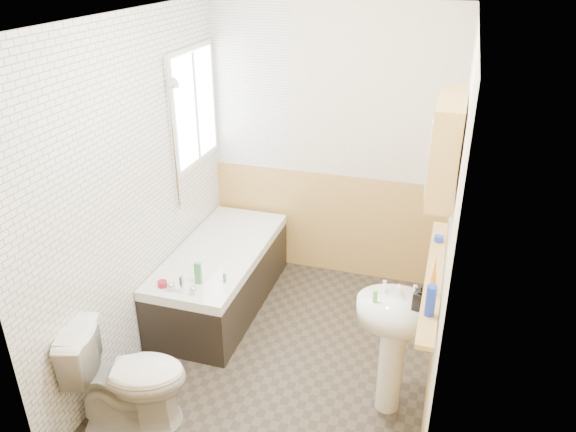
# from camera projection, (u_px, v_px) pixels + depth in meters

# --- Properties ---
(floor) EXTENTS (2.80, 2.80, 0.00)m
(floor) POSITION_uv_depth(u_px,v_px,m) (282.00, 358.00, 4.33)
(floor) COLOR #302922
(floor) RESTS_ON ground
(ceiling) EXTENTS (2.80, 2.80, 0.00)m
(ceiling) POSITION_uv_depth(u_px,v_px,m) (280.00, 17.00, 3.24)
(ceiling) COLOR white
(ceiling) RESTS_ON ground
(wall_back) EXTENTS (2.20, 0.02, 2.50)m
(wall_back) POSITION_uv_depth(u_px,v_px,m) (329.00, 147.00, 5.00)
(wall_back) COLOR beige
(wall_back) RESTS_ON ground
(wall_front) EXTENTS (2.20, 0.02, 2.50)m
(wall_front) POSITION_uv_depth(u_px,v_px,m) (189.00, 338.00, 2.57)
(wall_front) COLOR beige
(wall_front) RESTS_ON ground
(wall_left) EXTENTS (0.02, 2.80, 2.50)m
(wall_left) POSITION_uv_depth(u_px,v_px,m) (136.00, 193.00, 4.08)
(wall_left) COLOR beige
(wall_left) RESTS_ON ground
(wall_right) EXTENTS (0.02, 2.80, 2.50)m
(wall_right) POSITION_uv_depth(u_px,v_px,m) (451.00, 234.00, 3.49)
(wall_right) COLOR beige
(wall_right) RESTS_ON ground
(wainscot_right) EXTENTS (0.01, 2.80, 1.00)m
(wainscot_right) POSITION_uv_depth(u_px,v_px,m) (434.00, 331.00, 3.83)
(wainscot_right) COLOR tan
(wainscot_right) RESTS_ON wall_right
(wainscot_back) EXTENTS (2.20, 0.01, 1.00)m
(wainscot_back) POSITION_uv_depth(u_px,v_px,m) (326.00, 223.00, 5.31)
(wainscot_back) COLOR tan
(wainscot_back) RESTS_ON wall_back
(tile_cladding_left) EXTENTS (0.01, 2.80, 2.50)m
(tile_cladding_left) POSITION_uv_depth(u_px,v_px,m) (139.00, 193.00, 4.07)
(tile_cladding_left) COLOR white
(tile_cladding_left) RESTS_ON wall_left
(tile_return_back) EXTENTS (0.75, 0.01, 1.50)m
(tile_return_back) POSITION_uv_depth(u_px,v_px,m) (250.00, 86.00, 4.95)
(tile_return_back) COLOR white
(tile_return_back) RESTS_ON wall_back
(window) EXTENTS (0.03, 0.79, 0.99)m
(window) POSITION_uv_depth(u_px,v_px,m) (195.00, 107.00, 4.71)
(window) COLOR white
(window) RESTS_ON wall_left
(bathtub) EXTENTS (0.70, 1.58, 0.69)m
(bathtub) POSITION_uv_depth(u_px,v_px,m) (221.00, 275.00, 4.87)
(bathtub) COLOR black
(bathtub) RESTS_ON floor
(shower_riser) EXTENTS (0.11, 0.08, 1.25)m
(shower_riser) POSITION_uv_depth(u_px,v_px,m) (173.00, 124.00, 4.32)
(shower_riser) COLOR silver
(shower_riser) RESTS_ON wall_left
(toilet) EXTENTS (0.84, 0.62, 0.74)m
(toilet) POSITION_uv_depth(u_px,v_px,m) (129.00, 376.00, 3.61)
(toilet) COLOR white
(toilet) RESTS_ON floor
(sink) EXTENTS (0.50, 0.41, 0.97)m
(sink) POSITION_uv_depth(u_px,v_px,m) (394.00, 334.00, 3.62)
(sink) COLOR white
(sink) RESTS_ON floor
(pine_shelf) EXTENTS (0.10, 1.46, 0.03)m
(pine_shelf) POSITION_uv_depth(u_px,v_px,m) (434.00, 275.00, 3.45)
(pine_shelf) COLOR tan
(pine_shelf) RESTS_ON wall_right
(medicine_cabinet) EXTENTS (0.16, 0.62, 0.56)m
(medicine_cabinet) POSITION_uv_depth(u_px,v_px,m) (446.00, 147.00, 3.15)
(medicine_cabinet) COLOR tan
(medicine_cabinet) RESTS_ON wall_right
(foam_can) EXTENTS (0.07, 0.07, 0.18)m
(foam_can) POSITION_uv_depth(u_px,v_px,m) (431.00, 301.00, 3.02)
(foam_can) COLOR #19339E
(foam_can) RESTS_ON pine_shelf
(green_bottle) EXTENTS (0.06, 0.06, 0.25)m
(green_bottle) POSITION_uv_depth(u_px,v_px,m) (434.00, 276.00, 3.19)
(green_bottle) COLOR orange
(green_bottle) RESTS_ON pine_shelf
(black_jar) EXTENTS (0.08, 0.08, 0.04)m
(black_jar) POSITION_uv_depth(u_px,v_px,m) (439.00, 239.00, 3.80)
(black_jar) COLOR #19339E
(black_jar) RESTS_ON pine_shelf
(soap_bottle) EXTENTS (0.11, 0.19, 0.08)m
(soap_bottle) POSITION_uv_depth(u_px,v_px,m) (420.00, 303.00, 3.42)
(soap_bottle) COLOR black
(soap_bottle) RESTS_ON sink
(clear_bottle) EXTENTS (0.04, 0.04, 0.09)m
(clear_bottle) POSITION_uv_depth(u_px,v_px,m) (375.00, 296.00, 3.49)
(clear_bottle) COLOR #59C647
(clear_bottle) RESTS_ON sink
(blue_gel) EXTENTS (0.05, 0.03, 0.18)m
(blue_gel) POSITION_uv_depth(u_px,v_px,m) (198.00, 273.00, 4.23)
(blue_gel) COLOR #388447
(blue_gel) RESTS_ON bathtub
(cream_jar) EXTENTS (0.07, 0.07, 0.04)m
(cream_jar) POSITION_uv_depth(u_px,v_px,m) (162.00, 284.00, 4.22)
(cream_jar) COLOR maroon
(cream_jar) RESTS_ON bathtub
(orange_bottle) EXTENTS (0.03, 0.03, 0.07)m
(orange_bottle) POSITION_uv_depth(u_px,v_px,m) (224.00, 278.00, 4.27)
(orange_bottle) COLOR #388447
(orange_bottle) RESTS_ON bathtub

